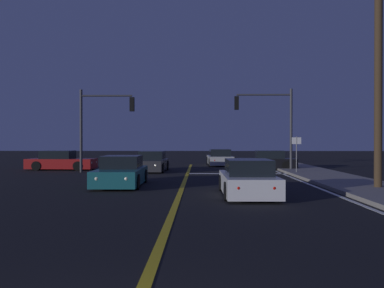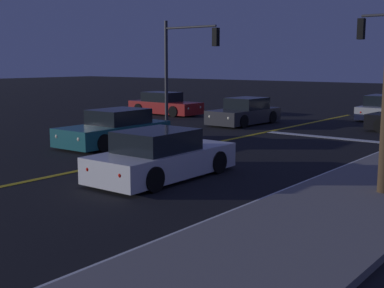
{
  "view_description": "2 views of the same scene",
  "coord_description": "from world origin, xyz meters",
  "px_view_note": "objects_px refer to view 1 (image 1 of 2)",
  "views": [
    {
      "loc": [
        0.77,
        -3.25,
        2.0
      ],
      "look_at": [
        0.25,
        22.7,
        1.82
      ],
      "focal_mm": 37.98,
      "sensor_mm": 36.0,
      "label": 1
    },
    {
      "loc": [
        11.69,
        1.39,
        3.12
      ],
      "look_at": [
        1.98,
        13.68,
        0.64
      ],
      "focal_mm": 48.25,
      "sensor_mm": 36.0,
      "label": 2
    }
  ],
  "objects_px": {
    "car_side_waiting_silver": "(220,158)",
    "traffic_signal_far_left": "(101,117)",
    "street_sign_corner": "(297,149)",
    "car_mid_block_red": "(61,161)",
    "car_far_approaching_charcoal": "(152,163)",
    "car_lead_oncoming_black": "(267,161)",
    "traffic_signal_near_right": "(270,116)",
    "car_parked_curb_white": "(248,180)",
    "utility_pole_right": "(378,45)",
    "car_following_oncoming_teal": "(121,173)"
  },
  "relations": [
    {
      "from": "car_lead_oncoming_black",
      "to": "traffic_signal_far_left",
      "type": "relative_size",
      "value": 0.79
    },
    {
      "from": "traffic_signal_far_left",
      "to": "street_sign_corner",
      "type": "relative_size",
      "value": 2.33
    },
    {
      "from": "car_side_waiting_silver",
      "to": "car_lead_oncoming_black",
      "type": "bearing_deg",
      "value": -60.33
    },
    {
      "from": "car_parked_curb_white",
      "to": "utility_pole_right",
      "type": "relative_size",
      "value": 0.39
    },
    {
      "from": "car_mid_block_red",
      "to": "utility_pole_right",
      "type": "distance_m",
      "value": 21.16
    },
    {
      "from": "traffic_signal_far_left",
      "to": "utility_pole_right",
      "type": "relative_size",
      "value": 0.47
    },
    {
      "from": "car_lead_oncoming_black",
      "to": "traffic_signal_near_right",
      "type": "height_order",
      "value": "traffic_signal_near_right"
    },
    {
      "from": "car_following_oncoming_teal",
      "to": "traffic_signal_far_left",
      "type": "xyz_separation_m",
      "value": [
        -2.8,
        7.69,
        2.95
      ]
    },
    {
      "from": "car_side_waiting_silver",
      "to": "traffic_signal_near_right",
      "type": "xyz_separation_m",
      "value": [
        3.06,
        -6.36,
        3.1
      ]
    },
    {
      "from": "traffic_signal_near_right",
      "to": "car_lead_oncoming_black",
      "type": "bearing_deg",
      "value": -90.81
    },
    {
      "from": "car_far_approaching_charcoal",
      "to": "car_mid_block_red",
      "type": "bearing_deg",
      "value": -8.82
    },
    {
      "from": "car_lead_oncoming_black",
      "to": "utility_pole_right",
      "type": "height_order",
      "value": "utility_pole_right"
    },
    {
      "from": "traffic_signal_far_left",
      "to": "street_sign_corner",
      "type": "xyz_separation_m",
      "value": [
        12.15,
        -1.4,
        -1.99
      ]
    },
    {
      "from": "car_following_oncoming_teal",
      "to": "street_sign_corner",
      "type": "height_order",
      "value": "street_sign_corner"
    },
    {
      "from": "car_mid_block_red",
      "to": "utility_pole_right",
      "type": "relative_size",
      "value": 0.41
    },
    {
      "from": "street_sign_corner",
      "to": "car_mid_block_red",
      "type": "bearing_deg",
      "value": 166.96
    },
    {
      "from": "car_far_approaching_charcoal",
      "to": "traffic_signal_near_right",
      "type": "relative_size",
      "value": 0.78
    },
    {
      "from": "car_side_waiting_silver",
      "to": "traffic_signal_far_left",
      "type": "xyz_separation_m",
      "value": [
        -7.98,
        -7.76,
        2.95
      ]
    },
    {
      "from": "car_parked_curb_white",
      "to": "car_side_waiting_silver",
      "type": "height_order",
      "value": "same"
    },
    {
      "from": "car_lead_oncoming_black",
      "to": "car_mid_block_red",
      "type": "xyz_separation_m",
      "value": [
        -14.44,
        -0.6,
        0.0
      ]
    },
    {
      "from": "car_following_oncoming_teal",
      "to": "car_parked_curb_white",
      "type": "bearing_deg",
      "value": 147.17
    },
    {
      "from": "street_sign_corner",
      "to": "car_far_approaching_charcoal",
      "type": "bearing_deg",
      "value": 165.37
    },
    {
      "from": "car_parked_curb_white",
      "to": "utility_pole_right",
      "type": "xyz_separation_m",
      "value": [
        5.45,
        1.61,
        5.29
      ]
    },
    {
      "from": "car_following_oncoming_teal",
      "to": "car_mid_block_red",
      "type": "relative_size",
      "value": 0.98
    },
    {
      "from": "car_mid_block_red",
      "to": "street_sign_corner",
      "type": "xyz_separation_m",
      "value": [
        15.53,
        -3.6,
        0.96
      ]
    },
    {
      "from": "car_parked_curb_white",
      "to": "utility_pole_right",
      "type": "bearing_deg",
      "value": 15.78
    },
    {
      "from": "car_mid_block_red",
      "to": "car_far_approaching_charcoal",
      "type": "height_order",
      "value": "same"
    },
    {
      "from": "car_following_oncoming_teal",
      "to": "car_far_approaching_charcoal",
      "type": "relative_size",
      "value": 1.07
    },
    {
      "from": "traffic_signal_near_right",
      "to": "utility_pole_right",
      "type": "relative_size",
      "value": 0.49
    },
    {
      "from": "car_mid_block_red",
      "to": "street_sign_corner",
      "type": "height_order",
      "value": "street_sign_corner"
    },
    {
      "from": "car_side_waiting_silver",
      "to": "traffic_signal_near_right",
      "type": "height_order",
      "value": "traffic_signal_near_right"
    },
    {
      "from": "car_far_approaching_charcoal",
      "to": "traffic_signal_near_right",
      "type": "distance_m",
      "value": 8.49
    },
    {
      "from": "car_parked_curb_white",
      "to": "street_sign_corner",
      "type": "relative_size",
      "value": 1.96
    },
    {
      "from": "car_lead_oncoming_black",
      "to": "street_sign_corner",
      "type": "bearing_deg",
      "value": -163.47
    },
    {
      "from": "car_lead_oncoming_black",
      "to": "traffic_signal_far_left",
      "type": "xyz_separation_m",
      "value": [
        -11.06,
        -2.8,
        2.95
      ]
    },
    {
      "from": "car_parked_curb_white",
      "to": "car_side_waiting_silver",
      "type": "relative_size",
      "value": 0.94
    },
    {
      "from": "car_far_approaching_charcoal",
      "to": "traffic_signal_far_left",
      "type": "relative_size",
      "value": 0.81
    },
    {
      "from": "car_mid_block_red",
      "to": "car_far_approaching_charcoal",
      "type": "distance_m",
      "value": 6.65
    },
    {
      "from": "car_parked_curb_white",
      "to": "car_far_approaching_charcoal",
      "type": "distance_m",
      "value": 12.9
    },
    {
      "from": "car_mid_block_red",
      "to": "traffic_signal_far_left",
      "type": "relative_size",
      "value": 0.88
    },
    {
      "from": "car_side_waiting_silver",
      "to": "utility_pole_right",
      "type": "distance_m",
      "value": 18.76
    },
    {
      "from": "car_side_waiting_silver",
      "to": "traffic_signal_far_left",
      "type": "relative_size",
      "value": 0.9
    },
    {
      "from": "traffic_signal_far_left",
      "to": "car_following_oncoming_teal",
      "type": "bearing_deg",
      "value": -69.97
    },
    {
      "from": "traffic_signal_far_left",
      "to": "car_mid_block_red",
      "type": "bearing_deg",
      "value": 146.94
    },
    {
      "from": "car_parked_curb_white",
      "to": "car_mid_block_red",
      "type": "distance_m",
      "value": 17.46
    },
    {
      "from": "car_lead_oncoming_black",
      "to": "car_side_waiting_silver",
      "type": "bearing_deg",
      "value": 33.89
    },
    {
      "from": "car_far_approaching_charcoal",
      "to": "car_side_waiting_silver",
      "type": "relative_size",
      "value": 0.9
    },
    {
      "from": "car_far_approaching_charcoal",
      "to": "car_side_waiting_silver",
      "type": "bearing_deg",
      "value": -123.33
    },
    {
      "from": "car_lead_oncoming_black",
      "to": "car_mid_block_red",
      "type": "relative_size",
      "value": 0.9
    },
    {
      "from": "car_lead_oncoming_black",
      "to": "traffic_signal_far_left",
      "type": "height_order",
      "value": "traffic_signal_far_left"
    }
  ]
}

